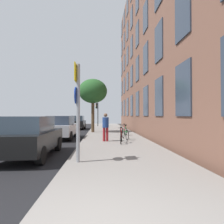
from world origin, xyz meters
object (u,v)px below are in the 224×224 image
Objects in this scene: tree_near at (93,91)px; traffic_light at (97,110)px; car_1 at (62,127)px; sign_post at (77,104)px; bicycle_2 at (124,131)px; car_0 at (30,136)px; pedestrian_0 at (106,125)px; car_2 at (77,122)px; bicycle_0 at (121,136)px; bicycle_1 at (125,133)px.

traffic_light is at bearing 88.71° from tree_near.
car_1 is (-2.25, -14.12, -1.61)m from traffic_light.
sign_post is at bearing -90.26° from tree_near.
car_0 reaches higher than bicycle_2.
bicycle_2 is at bearing 15.95° from car_1.
pedestrian_0 is at bearing -87.20° from traffic_light.
tree_near is at bearing -91.29° from traffic_light.
car_2 is at bearing 96.90° from sign_post.
tree_near is at bearing 104.93° from bicycle_0.
bicycle_2 is at bearing 57.28° from car_0.
traffic_light is 0.86× the size of car_2.
bicycle_1 is at bearing 45.90° from car_0.
sign_post reaches higher than bicycle_1.
sign_post is 2.06× the size of bicycle_2.
tree_near reaches higher than car_0.
sign_post is at bearing -74.72° from car_1.
car_0 is (-3.10, -3.70, -0.24)m from pedestrian_0.
traffic_light is 20.19m from car_0.
sign_post is at bearing -111.81° from bicycle_1.
bicycle_0 is at bearing -98.68° from bicycle_2.
tree_near reaches higher than bicycle_0.
pedestrian_0 is at bearing 50.00° from car_0.
car_1 is 1.04× the size of car_2.
bicycle_0 is (1.66, -17.01, -1.98)m from traffic_light.
car_2 is (-0.05, 9.47, -0.00)m from car_1.
pedestrian_0 is 0.41× the size of car_1.
car_0 is (-4.39, -4.53, 0.34)m from bicycle_1.
bicycle_2 is 0.95× the size of pedestrian_0.
traffic_light is 2.04× the size of bicycle_0.
car_1 is 9.47m from car_2.
traffic_light reaches higher than sign_post.
car_1 is (0.06, 5.88, 0.00)m from car_0.
bicycle_0 is 1.05× the size of bicycle_2.
sign_post is 21.35m from traffic_light.
bicycle_1 is (0.42, 1.55, 0.02)m from bicycle_0.
traffic_light is 2.14× the size of bicycle_2.
bicycle_2 is at bearing -79.82° from traffic_light.
car_2 is at bearing 111.40° from tree_near.
sign_post is 1.97× the size of bicycle_0.
traffic_light is 5.43m from car_2.
sign_post is 1.95× the size of pedestrian_0.
bicycle_1 is 1.03× the size of pedestrian_0.
pedestrian_0 is 3.75m from car_1.
bicycle_2 is (2.58, 8.53, -1.58)m from sign_post.
sign_post reaches higher than car_1.
tree_near is 1.21× the size of car_1.
car_2 is (-4.38, 10.82, 0.34)m from bicycle_1.
traffic_light reaches higher than bicycle_2.
car_0 is 5.88m from car_1.
bicycle_1 is 0.42× the size of car_1.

